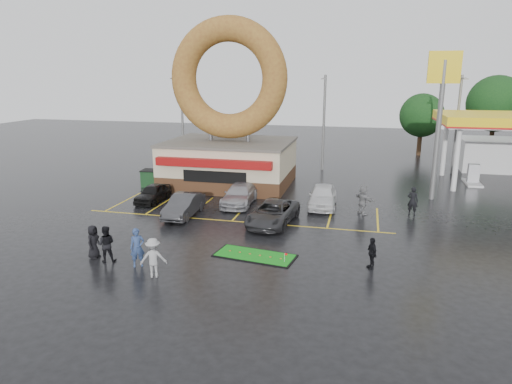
% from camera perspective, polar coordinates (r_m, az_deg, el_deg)
% --- Properties ---
extents(ground, '(120.00, 120.00, 0.00)m').
position_cam_1_polar(ground, '(25.92, -5.19, -5.91)').
color(ground, black).
rests_on(ground, ground).
extents(donut_shop, '(10.20, 8.70, 13.50)m').
position_cam_1_polar(donut_shop, '(37.85, -3.39, 7.55)').
color(donut_shop, '#472B19').
rests_on(donut_shop, ground).
extents(gas_station, '(12.30, 13.65, 5.90)m').
position_cam_1_polar(gas_station, '(45.86, 28.86, 6.04)').
color(gas_station, silver).
rests_on(gas_station, ground).
extents(shell_sign, '(2.20, 0.36, 10.60)m').
position_cam_1_polar(shell_sign, '(35.39, 22.16, 10.79)').
color(shell_sign, slate).
rests_on(shell_sign, ground).
extents(streetlight_left, '(0.40, 2.21, 9.00)m').
position_cam_1_polar(streetlight_left, '(46.69, -9.23, 9.09)').
color(streetlight_left, slate).
rests_on(streetlight_left, ground).
extents(streetlight_mid, '(0.40, 2.21, 9.00)m').
position_cam_1_polar(streetlight_mid, '(44.28, 8.47, 8.84)').
color(streetlight_mid, slate).
rests_on(streetlight_mid, ground).
extents(streetlight_right, '(0.40, 2.21, 9.00)m').
position_cam_1_polar(streetlight_right, '(45.82, 23.85, 7.96)').
color(streetlight_right, slate).
rests_on(streetlight_right, ground).
extents(tree_far_c, '(6.30, 6.30, 9.00)m').
position_cam_1_polar(tree_far_c, '(58.78, 27.79, 9.74)').
color(tree_far_c, '#332114').
rests_on(tree_far_c, ground).
extents(tree_far_d, '(4.90, 4.90, 7.00)m').
position_cam_1_polar(tree_far_d, '(55.50, 20.01, 8.98)').
color(tree_far_d, '#332114').
rests_on(tree_far_d, ground).
extents(car_black, '(1.61, 3.82, 1.29)m').
position_cam_1_polar(car_black, '(34.00, -12.75, -0.13)').
color(car_black, black).
rests_on(car_black, ground).
extents(car_dgrey, '(1.56, 4.37, 1.44)m').
position_cam_1_polar(car_dgrey, '(30.16, -9.00, -1.66)').
color(car_dgrey, '#303033').
rests_on(car_dgrey, ground).
extents(car_silver, '(2.16, 4.95, 1.42)m').
position_cam_1_polar(car_silver, '(32.53, -2.06, -0.32)').
color(car_silver, '#9D9CA1').
rests_on(car_silver, ground).
extents(car_grey, '(2.94, 5.32, 1.41)m').
position_cam_1_polar(car_grey, '(28.25, 2.12, -2.62)').
color(car_grey, '#2F2F31').
rests_on(car_grey, ground).
extents(car_white, '(2.00, 4.64, 1.56)m').
position_cam_1_polar(car_white, '(32.16, 8.33, -0.50)').
color(car_white, silver).
rests_on(car_white, ground).
extents(person_blue, '(0.83, 0.77, 1.91)m').
position_cam_1_polar(person_blue, '(22.75, -14.61, -6.73)').
color(person_blue, navy).
rests_on(person_blue, ground).
extents(person_blackjkt, '(1.08, 0.97, 1.84)m').
position_cam_1_polar(person_blackjkt, '(23.74, -18.25, -6.19)').
color(person_blackjkt, black).
rests_on(person_blackjkt, ground).
extents(person_hoodie, '(1.37, 1.06, 1.86)m').
position_cam_1_polar(person_hoodie, '(21.43, -12.71, -8.03)').
color(person_hoodie, '#97979A').
rests_on(person_hoodie, ground).
extents(person_bystander, '(0.58, 0.86, 1.71)m').
position_cam_1_polar(person_bystander, '(24.47, -19.66, -5.86)').
color(person_bystander, black).
rests_on(person_bystander, ground).
extents(person_cameraman, '(0.69, 0.98, 1.54)m').
position_cam_1_polar(person_cameraman, '(22.56, 14.27, -7.40)').
color(person_cameraman, black).
rests_on(person_cameraman, ground).
extents(person_walker_near, '(1.63, 1.76, 1.97)m').
position_cam_1_polar(person_walker_near, '(30.98, 13.22, -0.93)').
color(person_walker_near, gray).
rests_on(person_walker_near, ground).
extents(person_walker_far, '(0.81, 0.66, 1.91)m').
position_cam_1_polar(person_walker_far, '(31.66, 19.00, -1.06)').
color(person_walker_far, black).
rests_on(person_walker_far, ground).
extents(dumpster, '(1.88, 1.32, 1.30)m').
position_cam_1_polar(dumpster, '(38.74, -12.69, 1.65)').
color(dumpster, '#173B1C').
rests_on(dumpster, ground).
extents(putting_green, '(4.35, 2.38, 0.52)m').
position_cam_1_polar(putting_green, '(23.53, -0.13, -7.93)').
color(putting_green, black).
rests_on(putting_green, ground).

